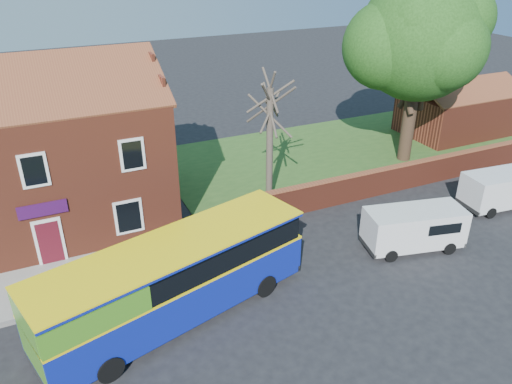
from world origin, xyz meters
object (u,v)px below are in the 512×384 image
van_far (505,188)px  large_tree (419,41)px  van_near (414,227)px  bus (167,280)px

van_far → large_tree: 9.96m
van_near → bus: bearing=-166.8°
van_far → large_tree: (-0.47, 7.59, 6.43)m
bus → large_tree: 21.25m
van_near → van_far: bearing=22.2°
bus → van_near: bus is taller
van_far → large_tree: bearing=99.2°
bus → van_far: size_ratio=2.32×
van_near → large_tree: (6.70, 8.81, 6.44)m
bus → large_tree: bearing=10.2°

